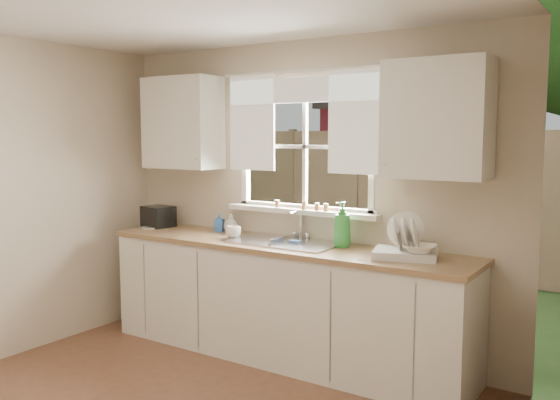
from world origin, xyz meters
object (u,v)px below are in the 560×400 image
Objects in this scene: black_appliance at (158,216)px; soap_bottle_a at (342,224)px; cup at (233,232)px; dish_rack at (406,248)px.

soap_bottle_a is at bearing 11.24° from black_appliance.
cup is 0.48× the size of black_appliance.
soap_bottle_a is 1.33× the size of black_appliance.
black_appliance is at bearing -160.07° from soap_bottle_a.
cup is at bearing -178.57° from dish_rack.
cup is at bearing 4.12° from black_appliance.
black_appliance is at bearing 178.65° from dish_rack.
soap_bottle_a is at bearing 169.11° from dish_rack.
black_appliance reaches higher than cup.
dish_rack is 3.95× the size of cup.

